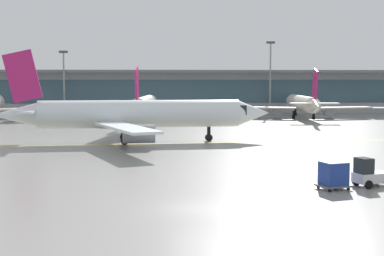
% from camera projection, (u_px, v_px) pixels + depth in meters
% --- Properties ---
extents(ground_plane, '(400.00, 400.00, 0.00)m').
position_uv_depth(ground_plane, '(192.00, 208.00, 33.61)').
color(ground_plane, gray).
extents(taxiway_centreline_stripe, '(109.63, 9.72, 0.01)m').
position_uv_depth(taxiway_centreline_stripe, '(140.00, 144.00, 66.63)').
color(taxiway_centreline_stripe, yellow).
rests_on(taxiway_centreline_stripe, ground_plane).
extents(terminal_concourse, '(184.54, 11.00, 9.60)m').
position_uv_depth(terminal_concourse, '(166.00, 91.00, 127.17)').
color(terminal_concourse, '#9EA3A8').
rests_on(terminal_concourse, ground_plane).
extents(gate_airplane_2, '(27.28, 29.44, 9.75)m').
position_uv_depth(gate_airplane_2, '(144.00, 105.00, 104.32)').
color(gate_airplane_2, silver).
rests_on(gate_airplane_2, ground_plane).
extents(gate_airplane_3, '(26.79, 28.87, 9.56)m').
position_uv_depth(gate_airplane_3, '(302.00, 104.00, 109.96)').
color(gate_airplane_3, silver).
rests_on(gate_airplane_3, ground_plane).
extents(taxiing_regional_jet, '(33.72, 31.24, 11.16)m').
position_uv_depth(taxiing_regional_jet, '(137.00, 115.00, 68.27)').
color(taxiing_regional_jet, white).
rests_on(taxiing_regional_jet, ground_plane).
extents(baggage_tug, '(2.90, 2.22, 2.10)m').
position_uv_depth(baggage_tug, '(370.00, 174.00, 40.37)').
color(baggage_tug, silver).
rests_on(baggage_tug, ground_plane).
extents(cargo_dolly_lead, '(2.48, 2.14, 1.94)m').
position_uv_depth(cargo_dolly_lead, '(333.00, 175.00, 39.29)').
color(cargo_dolly_lead, '#595B60').
rests_on(cargo_dolly_lead, ground_plane).
extents(apron_light_mast_1, '(1.80, 0.36, 13.57)m').
position_uv_depth(apron_light_mast_1, '(64.00, 80.00, 118.47)').
color(apron_light_mast_1, gray).
rests_on(apron_light_mast_1, ground_plane).
extents(apron_light_mast_2, '(1.80, 0.36, 15.70)m').
position_uv_depth(apron_light_mast_2, '(270.00, 75.00, 121.41)').
color(apron_light_mast_2, gray).
rests_on(apron_light_mast_2, ground_plane).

